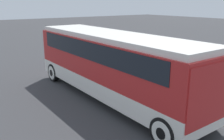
% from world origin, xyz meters
% --- Properties ---
extents(ground_plane, '(120.00, 120.00, 0.00)m').
position_xyz_m(ground_plane, '(0.00, 0.00, 0.00)').
color(ground_plane, '#38383A').
extents(tour_bus, '(10.22, 2.59, 3.07)m').
position_xyz_m(tour_bus, '(0.10, -0.00, 1.84)').
color(tour_bus, silver).
rests_on(tour_bus, ground_plane).
extents(parked_car_mid, '(4.10, 1.85, 1.34)m').
position_xyz_m(parked_car_mid, '(-5.44, 5.06, 0.67)').
color(parked_car_mid, silver).
rests_on(parked_car_mid, ground_plane).
extents(parked_car_far, '(4.31, 1.88, 1.33)m').
position_xyz_m(parked_car_far, '(-4.38, 7.53, 0.68)').
color(parked_car_far, '#7A6B5B').
rests_on(parked_car_far, ground_plane).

